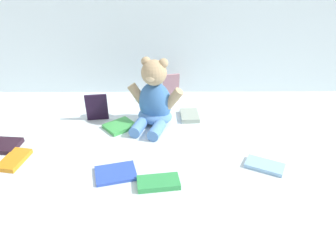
{
  "coord_description": "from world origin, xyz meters",
  "views": [
    {
      "loc": [
        -0.03,
        -1.07,
        0.66
      ],
      "look_at": [
        -0.02,
        -0.1,
        0.1
      ],
      "focal_mm": 34.13,
      "sensor_mm": 36.0,
      "label": 1
    }
  ],
  "objects_px": {
    "book_case_1": "(171,88)",
    "book_case_7": "(265,166)",
    "book_case_2": "(116,173)",
    "book_case_3": "(97,107)",
    "book_case_5": "(120,126)",
    "teddy_bear": "(154,101)",
    "book_case_8": "(14,160)",
    "book_case_6": "(190,116)",
    "book_case_0": "(0,145)",
    "book_case_4": "(158,183)"
  },
  "relations": [
    {
      "from": "book_case_1",
      "to": "book_case_7",
      "type": "height_order",
      "value": "book_case_1"
    },
    {
      "from": "book_case_2",
      "to": "book_case_3",
      "type": "height_order",
      "value": "book_case_3"
    },
    {
      "from": "book_case_5",
      "to": "teddy_bear",
      "type": "bearing_deg",
      "value": -114.75
    },
    {
      "from": "book_case_1",
      "to": "book_case_8",
      "type": "distance_m",
      "value": 0.73
    },
    {
      "from": "book_case_3",
      "to": "book_case_6",
      "type": "height_order",
      "value": "book_case_3"
    },
    {
      "from": "teddy_bear",
      "to": "book_case_6",
      "type": "xyz_separation_m",
      "value": [
        0.15,
        0.05,
        -0.09
      ]
    },
    {
      "from": "book_case_2",
      "to": "book_case_6",
      "type": "xyz_separation_m",
      "value": [
        0.27,
        0.39,
        0.0
      ]
    },
    {
      "from": "book_case_3",
      "to": "book_case_7",
      "type": "relative_size",
      "value": 0.95
    },
    {
      "from": "book_case_1",
      "to": "book_case_3",
      "type": "bearing_deg",
      "value": -164.22
    },
    {
      "from": "book_case_0",
      "to": "book_case_2",
      "type": "xyz_separation_m",
      "value": [
        0.45,
        -0.16,
        -0.0
      ]
    },
    {
      "from": "book_case_3",
      "to": "book_case_0",
      "type": "bearing_deg",
      "value": -155.07
    },
    {
      "from": "book_case_8",
      "to": "teddy_bear",
      "type": "bearing_deg",
      "value": 39.12
    },
    {
      "from": "book_case_4",
      "to": "book_case_8",
      "type": "xyz_separation_m",
      "value": [
        -0.5,
        0.12,
        -0.0
      ]
    },
    {
      "from": "book_case_5",
      "to": "book_case_6",
      "type": "height_order",
      "value": "book_case_6"
    },
    {
      "from": "book_case_4",
      "to": "book_case_6",
      "type": "relative_size",
      "value": 1.22
    },
    {
      "from": "book_case_4",
      "to": "book_case_0",
      "type": "bearing_deg",
      "value": 62.35
    },
    {
      "from": "book_case_5",
      "to": "book_case_6",
      "type": "bearing_deg",
      "value": -113.56
    },
    {
      "from": "book_case_0",
      "to": "book_case_5",
      "type": "xyz_separation_m",
      "value": [
        0.43,
        0.14,
        -0.0
      ]
    },
    {
      "from": "book_case_3",
      "to": "teddy_bear",
      "type": "bearing_deg",
      "value": -14.73
    },
    {
      "from": "teddy_bear",
      "to": "book_case_1",
      "type": "relative_size",
      "value": 1.99
    },
    {
      "from": "book_case_7",
      "to": "teddy_bear",
      "type": "bearing_deg",
      "value": 78.2
    },
    {
      "from": "book_case_1",
      "to": "book_case_5",
      "type": "relative_size",
      "value": 1.22
    },
    {
      "from": "book_case_0",
      "to": "book_case_7",
      "type": "xyz_separation_m",
      "value": [
        0.95,
        -0.13,
        -0.0
      ]
    },
    {
      "from": "book_case_1",
      "to": "book_case_4",
      "type": "bearing_deg",
      "value": -107.84
    },
    {
      "from": "book_case_3",
      "to": "book_case_8",
      "type": "xyz_separation_m",
      "value": [
        -0.23,
        -0.3,
        -0.05
      ]
    },
    {
      "from": "book_case_3",
      "to": "book_case_6",
      "type": "bearing_deg",
      "value": -5.26
    },
    {
      "from": "book_case_0",
      "to": "book_case_8",
      "type": "height_order",
      "value": "same"
    },
    {
      "from": "book_case_0",
      "to": "book_case_4",
      "type": "height_order",
      "value": "book_case_4"
    },
    {
      "from": "book_case_8",
      "to": "book_case_5",
      "type": "bearing_deg",
      "value": 44.18
    },
    {
      "from": "teddy_bear",
      "to": "book_case_6",
      "type": "distance_m",
      "value": 0.18
    },
    {
      "from": "book_case_0",
      "to": "book_case_3",
      "type": "xyz_separation_m",
      "value": [
        0.32,
        0.21,
        0.05
      ]
    },
    {
      "from": "book_case_0",
      "to": "book_case_6",
      "type": "bearing_deg",
      "value": 112.89
    },
    {
      "from": "book_case_4",
      "to": "book_case_6",
      "type": "bearing_deg",
      "value": -23.67
    },
    {
      "from": "book_case_1",
      "to": "book_case_3",
      "type": "height_order",
      "value": "book_case_1"
    },
    {
      "from": "book_case_5",
      "to": "book_case_8",
      "type": "xyz_separation_m",
      "value": [
        -0.34,
        -0.23,
        0.0
      ]
    },
    {
      "from": "teddy_bear",
      "to": "book_case_4",
      "type": "bearing_deg",
      "value": -69.74
    },
    {
      "from": "teddy_bear",
      "to": "book_case_4",
      "type": "height_order",
      "value": "teddy_bear"
    },
    {
      "from": "book_case_3",
      "to": "book_case_5",
      "type": "bearing_deg",
      "value": -41.55
    },
    {
      "from": "book_case_1",
      "to": "book_case_5",
      "type": "xyz_separation_m",
      "value": [
        -0.21,
        -0.24,
        -0.06
      ]
    },
    {
      "from": "book_case_4",
      "to": "book_case_5",
      "type": "height_order",
      "value": "book_case_4"
    },
    {
      "from": "book_case_0",
      "to": "book_case_1",
      "type": "height_order",
      "value": "book_case_1"
    },
    {
      "from": "book_case_7",
      "to": "book_case_6",
      "type": "bearing_deg",
      "value": 60.25
    },
    {
      "from": "book_case_1",
      "to": "book_case_3",
      "type": "distance_m",
      "value": 0.36
    },
    {
      "from": "teddy_bear",
      "to": "book_case_1",
      "type": "xyz_separation_m",
      "value": [
        0.07,
        0.2,
        -0.03
      ]
    },
    {
      "from": "book_case_2",
      "to": "book_case_5",
      "type": "distance_m",
      "value": 0.3
    },
    {
      "from": "book_case_6",
      "to": "book_case_8",
      "type": "height_order",
      "value": "book_case_6"
    },
    {
      "from": "book_case_7",
      "to": "book_case_2",
      "type": "bearing_deg",
      "value": 121.04
    },
    {
      "from": "book_case_3",
      "to": "book_case_7",
      "type": "distance_m",
      "value": 0.71
    },
    {
      "from": "book_case_8",
      "to": "book_case_7",
      "type": "bearing_deg",
      "value": 7.33
    },
    {
      "from": "book_case_4",
      "to": "book_case_7",
      "type": "distance_m",
      "value": 0.37
    }
  ]
}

